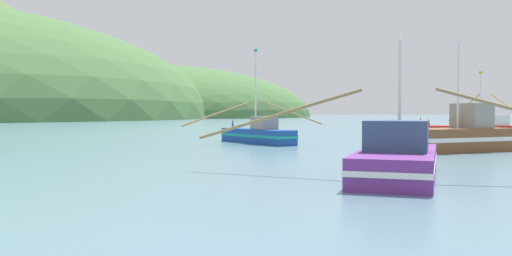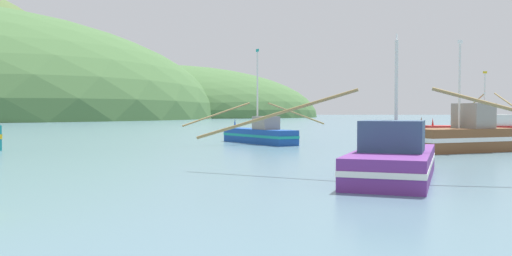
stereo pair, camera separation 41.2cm
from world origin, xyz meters
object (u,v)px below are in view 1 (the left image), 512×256
object	(u,v)px
fishing_boat_purple	(397,159)
fishing_boat_red	(485,130)
fishing_boat_blue	(258,134)
fishing_boat_brown	(462,136)

from	to	relation	value
fishing_boat_purple	fishing_boat_red	xyz separation A→B (m)	(16.54, 29.89, -0.04)
fishing_boat_purple	fishing_boat_blue	xyz separation A→B (m)	(-4.32, 20.20, -0.01)
fishing_boat_brown	fishing_boat_red	bearing A→B (deg)	-139.94
fishing_boat_brown	fishing_boat_red	world-z (taller)	fishing_boat_brown
fishing_boat_purple	fishing_boat_blue	bearing A→B (deg)	32.22
fishing_boat_purple	fishing_boat_brown	xyz separation A→B (m)	(7.25, 12.35, 0.22)
fishing_boat_purple	fishing_boat_brown	size ratio (longest dim) A/B	2.11
fishing_boat_red	fishing_boat_purple	bearing A→B (deg)	62.54
fishing_boat_brown	fishing_boat_red	distance (m)	19.85
fishing_boat_purple	fishing_boat_blue	distance (m)	20.66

